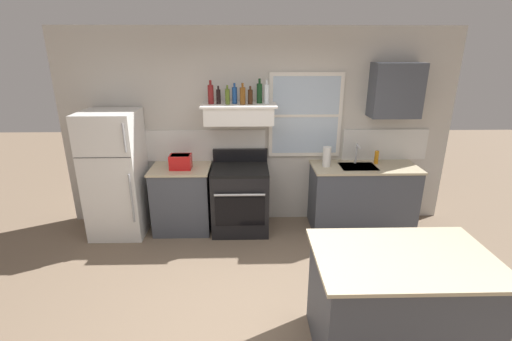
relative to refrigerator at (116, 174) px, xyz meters
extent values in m
plane|color=#7A6651|center=(1.90, -1.84, -0.84)|extent=(16.00, 16.00, 0.00)
cube|color=beige|center=(1.90, 0.39, 0.51)|extent=(5.40, 0.06, 2.70)
cube|color=silver|center=(0.75, 0.35, 0.29)|extent=(2.50, 0.02, 0.44)
cube|color=silver|center=(3.70, 0.35, 0.29)|extent=(1.20, 0.02, 0.44)
cube|color=white|center=(2.55, 0.34, 0.71)|extent=(1.00, 0.04, 1.15)
cube|color=silver|center=(2.55, 0.33, 0.71)|extent=(0.90, 0.01, 1.05)
cube|color=white|center=(2.55, 0.32, 0.71)|extent=(0.90, 0.02, 0.04)
cube|color=white|center=(0.00, 0.00, 0.00)|extent=(0.70, 0.68, 1.68)
cube|color=#333333|center=(0.00, -0.34, 0.34)|extent=(0.69, 0.00, 0.01)
cylinder|color=#A5A8AD|center=(0.30, -0.37, -0.19)|extent=(0.02, 0.02, 0.65)
cylinder|color=#A5A8AD|center=(0.30, -0.37, 0.59)|extent=(0.02, 0.02, 0.35)
cube|color=#474C56|center=(0.85, 0.06, -0.40)|extent=(0.76, 0.60, 0.88)
cube|color=#C6B793|center=(0.85, 0.06, 0.06)|extent=(0.79, 0.63, 0.03)
cube|color=red|center=(0.87, 0.01, 0.17)|extent=(0.28, 0.20, 0.19)
cube|color=black|center=(0.87, 0.01, 0.26)|extent=(0.24, 0.16, 0.01)
cube|color=black|center=(0.73, 0.01, 0.20)|extent=(0.02, 0.03, 0.02)
cube|color=black|center=(1.65, 0.02, -0.40)|extent=(0.76, 0.64, 0.87)
cube|color=black|center=(1.65, 0.02, 0.05)|extent=(0.76, 0.64, 0.04)
cube|color=black|center=(1.65, 0.31, 0.16)|extent=(0.76, 0.06, 0.18)
cube|color=black|center=(1.65, -0.30, -0.42)|extent=(0.65, 0.01, 0.40)
cylinder|color=silver|center=(1.65, -0.34, -0.17)|extent=(0.65, 0.03, 0.03)
cube|color=white|center=(1.65, 0.12, 0.77)|extent=(0.88, 0.48, 0.22)
cube|color=#262628|center=(1.65, -0.10, 0.69)|extent=(0.75, 0.02, 0.04)
cube|color=white|center=(1.65, 0.12, 0.89)|extent=(0.96, 0.52, 0.02)
cylinder|color=maroon|center=(1.29, 0.13, 1.03)|extent=(0.07, 0.07, 0.24)
cylinder|color=maroon|center=(1.29, 0.13, 1.17)|extent=(0.03, 0.03, 0.06)
cylinder|color=black|center=(1.39, 0.13, 1.00)|extent=(0.06, 0.06, 0.18)
cylinder|color=black|center=(1.39, 0.13, 1.11)|extent=(0.02, 0.02, 0.05)
cylinder|color=#4C601E|center=(1.51, 0.09, 1.00)|extent=(0.06, 0.06, 0.19)
cylinder|color=#4C601E|center=(1.51, 0.09, 1.12)|extent=(0.03, 0.03, 0.05)
cylinder|color=#1E478C|center=(1.59, 0.15, 1.01)|extent=(0.07, 0.07, 0.21)
cylinder|color=#1E478C|center=(1.59, 0.15, 1.14)|extent=(0.03, 0.03, 0.05)
cylinder|color=brown|center=(1.70, 0.07, 1.01)|extent=(0.07, 0.07, 0.21)
cylinder|color=brown|center=(1.70, 0.07, 1.15)|extent=(0.03, 0.03, 0.05)
cylinder|color=#381E0F|center=(1.80, 0.11, 1.00)|extent=(0.06, 0.06, 0.18)
cylinder|color=#381E0F|center=(1.80, 0.11, 1.11)|extent=(0.03, 0.03, 0.05)
cylinder|color=#143819|center=(1.91, 0.17, 1.03)|extent=(0.07, 0.07, 0.25)
cylinder|color=#143819|center=(1.91, 0.17, 1.19)|extent=(0.03, 0.03, 0.06)
cylinder|color=silver|center=(2.00, 0.14, 1.03)|extent=(0.06, 0.06, 0.24)
cylinder|color=silver|center=(2.00, 0.14, 1.18)|extent=(0.03, 0.03, 0.06)
cube|color=#474C56|center=(3.35, 0.06, -0.40)|extent=(1.40, 0.60, 0.88)
cube|color=#C6B793|center=(3.35, 0.06, 0.06)|extent=(1.43, 0.63, 0.03)
cube|color=#B7BABC|center=(3.25, 0.04, 0.07)|extent=(0.48, 0.36, 0.01)
cylinder|color=silver|center=(3.25, 0.18, 0.21)|extent=(0.03, 0.03, 0.28)
cylinder|color=silver|center=(3.25, 0.10, 0.33)|extent=(0.02, 0.16, 0.02)
cylinder|color=white|center=(2.82, 0.06, 0.21)|extent=(0.11, 0.11, 0.27)
cylinder|color=orange|center=(3.53, 0.16, 0.16)|extent=(0.06, 0.06, 0.18)
cube|color=#474C56|center=(2.97, -2.13, -0.40)|extent=(1.32, 0.82, 0.88)
cube|color=#C6B793|center=(2.97, -2.13, 0.06)|extent=(1.40, 0.90, 0.03)
cube|color=#474C56|center=(3.70, 0.20, 1.06)|extent=(0.64, 0.32, 0.70)
camera|label=1|loc=(1.76, -4.51, 1.61)|focal=25.14mm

